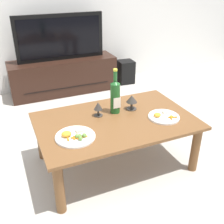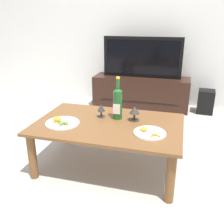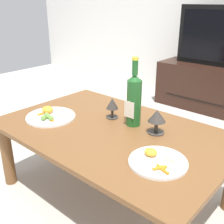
{
  "view_description": "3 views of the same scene",
  "coord_description": "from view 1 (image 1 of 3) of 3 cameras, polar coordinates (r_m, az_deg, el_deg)",
  "views": [
    {
      "loc": [
        -0.78,
        -1.71,
        1.47
      ],
      "look_at": [
        -0.02,
        0.04,
        0.48
      ],
      "focal_mm": 43.21,
      "sensor_mm": 36.0,
      "label": 1
    },
    {
      "loc": [
        0.57,
        -1.92,
        1.27
      ],
      "look_at": [
        0.02,
        0.03,
        0.52
      ],
      "focal_mm": 40.49,
      "sensor_mm": 36.0,
      "label": 2
    },
    {
      "loc": [
        0.9,
        -1.02,
        1.08
      ],
      "look_at": [
        -0.03,
        0.03,
        0.51
      ],
      "focal_mm": 44.66,
      "sensor_mm": 36.0,
      "label": 3
    }
  ],
  "objects": [
    {
      "name": "floor_speaker",
      "position": [
        4.04,
        2.92,
        8.49
      ],
      "size": [
        0.23,
        0.23,
        0.33
      ],
      "primitive_type": "cube",
      "rotation": [
        0.0,
        0.0,
        -0.06
      ],
      "color": "black",
      "rests_on": "ground_plane"
    },
    {
      "name": "goblet_right",
      "position": [
        2.29,
        4.2,
        2.6
      ],
      "size": [
        0.09,
        0.09,
        0.13
      ],
      "color": "#38332D",
      "rests_on": "dining_table"
    },
    {
      "name": "ground_plane",
      "position": [
        2.39,
        0.71,
        -10.67
      ],
      "size": [
        6.4,
        6.4,
        0.0
      ],
      "primitive_type": "plane",
      "color": "#B7B2A8"
    },
    {
      "name": "tv_stand",
      "position": [
        3.74,
        -10.16,
        7.53
      ],
      "size": [
        1.4,
        0.42,
        0.46
      ],
      "color": "black",
      "rests_on": "ground_plane"
    },
    {
      "name": "dinner_plate_right",
      "position": [
        2.22,
        10.85,
        -0.92
      ],
      "size": [
        0.25,
        0.25,
        0.04
      ],
      "color": "white",
      "rests_on": "dining_table"
    },
    {
      "name": "wine_bottle",
      "position": [
        2.2,
        0.67,
        3.53
      ],
      "size": [
        0.08,
        0.08,
        0.38
      ],
      "color": "#1E5923",
      "rests_on": "dining_table"
    },
    {
      "name": "dinner_plate_left",
      "position": [
        1.94,
        -7.84,
        -5.06
      ],
      "size": [
        0.29,
        0.29,
        0.05
      ],
      "color": "white",
      "rests_on": "dining_table"
    },
    {
      "name": "dining_table",
      "position": [
        2.18,
        0.77,
        -3.11
      ],
      "size": [
        1.25,
        0.8,
        0.43
      ],
      "color": "brown",
      "rests_on": "ground_plane"
    },
    {
      "name": "tv_screen",
      "position": [
        3.6,
        -10.84,
        15.27
      ],
      "size": [
        1.13,
        0.05,
        0.57
      ],
      "color": "black",
      "rests_on": "tv_stand"
    },
    {
      "name": "goblet_left",
      "position": [
        2.18,
        -2.95,
        1.09
      ],
      "size": [
        0.07,
        0.07,
        0.12
      ],
      "color": "#38332D",
      "rests_on": "dining_table"
    }
  ]
}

